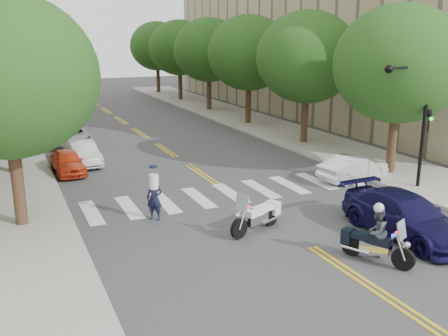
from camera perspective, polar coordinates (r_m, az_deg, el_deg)
ground at (r=17.31m, az=9.98°, el=-8.92°), size 140.00×140.00×0.00m
sidewalk_right at (r=40.20m, az=3.65°, el=5.18°), size 5.00×60.00×0.15m
tree_l_0 at (r=19.01m, az=-23.67°, el=9.56°), size 6.40×6.40×8.45m
tree_l_1 at (r=27.00m, az=-24.09°, el=10.79°), size 6.40×6.40×8.45m
tree_r_0 at (r=26.12m, az=19.39°, el=11.14°), size 6.40×6.40×8.45m
tree_r_1 at (r=32.40m, az=9.48°, el=12.38°), size 6.40×6.40×8.45m
tree_r_2 at (r=39.31m, az=2.86°, el=13.00°), size 6.40×6.40×8.45m
tree_r_3 at (r=46.57m, az=-1.75°, el=13.33°), size 6.40×6.40×8.45m
tree_r_4 at (r=54.03m, az=-5.12°, el=13.52°), size 6.40×6.40×8.45m
tree_r_5 at (r=61.64m, az=-7.66°, el=13.64°), size 6.40×6.40×8.45m
traffic_signal_pole at (r=23.77m, az=21.23°, el=6.20°), size 2.82×0.42×6.00m
motorcycle_police at (r=16.44m, az=16.85°, el=-7.40°), size 1.29×2.27×1.96m
motorcycle_parked at (r=18.33m, az=4.05°, el=-5.43°), size 2.40×1.24×1.62m
officer_standing at (r=19.35m, az=-7.94°, el=-3.44°), size 0.75×0.74×1.75m
convertible at (r=25.27m, az=14.53°, el=0.05°), size 3.99×1.97×1.26m
sedan_blue at (r=18.84m, az=20.02°, el=-5.15°), size 2.28×5.26×1.51m
parked_car_a at (r=26.88m, az=-17.45°, el=0.69°), size 1.59×3.66×1.23m
parked_car_b at (r=28.45m, az=-15.81°, el=1.62°), size 1.60×3.90×1.26m
parked_car_c at (r=33.29m, az=-17.17°, el=3.51°), size 2.43×4.95×1.35m
parked_car_d at (r=38.08m, az=-19.68°, el=4.80°), size 2.26×5.21×1.49m
parked_car_e at (r=46.30m, az=-19.37°, el=6.30°), size 1.53×3.48×1.16m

